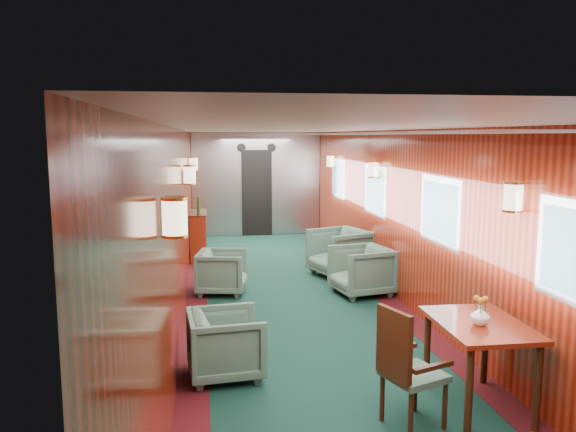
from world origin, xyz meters
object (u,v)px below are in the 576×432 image
object	(u,v)px
credenza	(198,235)
dining_table	(479,336)
armchair_right_near	(361,271)
armchair_left_near	(226,344)
armchair_left_far	(222,272)
side_chair	(405,364)
armchair_right_far	(340,252)

from	to	relation	value
credenza	dining_table	bearing A→B (deg)	-69.30
credenza	armchair_right_near	distance (m)	3.74
armchair_left_near	armchair_right_near	xyz separation A→B (m)	(2.07, 2.55, 0.04)
armchair_left_far	armchair_right_near	world-z (taller)	armchair_right_near
dining_table	armchair_left_near	size ratio (longest dim) A/B	1.44
dining_table	side_chair	distance (m)	0.79
armchair_right_far	armchair_right_near	bearing A→B (deg)	-18.00
armchair_left_far	armchair_left_near	bearing A→B (deg)	-170.63
side_chair	armchair_left_far	distance (m)	4.33
armchair_right_near	armchair_left_far	bearing A→B (deg)	-111.89
side_chair	armchair_right_near	size ratio (longest dim) A/B	1.26
armchair_right_near	side_chair	bearing A→B (deg)	-22.06
dining_table	armchair_left_far	world-z (taller)	dining_table
dining_table	armchair_right_far	bearing A→B (deg)	92.04
side_chair	armchair_left_near	world-z (taller)	side_chair
dining_table	credenza	xyz separation A→B (m)	(-2.41, 6.38, -0.18)
side_chair	armchair_left_near	size ratio (longest dim) A/B	1.40
side_chair	credenza	xyz separation A→B (m)	(-1.67, 6.62, -0.08)
credenza	armchair_right_far	size ratio (longest dim) A/B	1.35
side_chair	armchair_left_far	xyz separation A→B (m)	(-1.30, 4.12, -0.22)
armchair_right_far	dining_table	bearing A→B (deg)	-19.29
side_chair	armchair_right_far	world-z (taller)	side_chair
armchair_left_near	armchair_right_far	size ratio (longest dim) A/B	0.82
armchair_right_near	armchair_right_far	distance (m)	1.15
dining_table	armchair_right_far	world-z (taller)	armchair_right_far
armchair_right_near	armchair_right_far	world-z (taller)	armchair_right_far
dining_table	side_chair	bearing A→B (deg)	-160.93
dining_table	armchair_left_far	distance (m)	4.40
dining_table	side_chair	world-z (taller)	side_chair
dining_table	credenza	size ratio (longest dim) A/B	0.88
armchair_right_far	armchair_left_far	bearing A→B (deg)	-88.84
credenza	armchair_right_near	size ratio (longest dim) A/B	1.48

